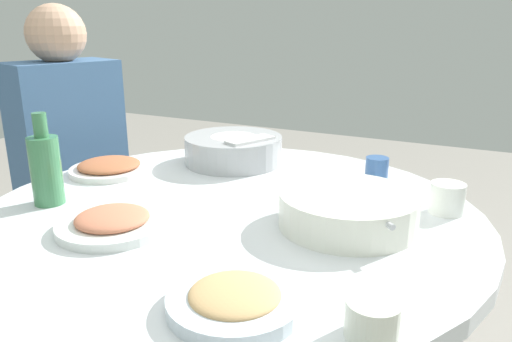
{
  "coord_description": "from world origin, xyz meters",
  "views": [
    {
      "loc": [
        0.93,
        0.53,
        1.17
      ],
      "look_at": [
        -0.09,
        0.02,
        0.82
      ],
      "focal_mm": 34.52,
      "sensor_mm": 36.0,
      "label": 1
    }
  ],
  "objects": [
    {
      "name": "round_dining_table",
      "position": [
        0.0,
        0.0,
        0.63
      ],
      "size": [
        1.16,
        1.16,
        0.75
      ],
      "color": "#99999E",
      "rests_on": "ground"
    },
    {
      "name": "rice_bowl",
      "position": [
        -0.34,
        -0.18,
        0.79
      ],
      "size": [
        0.3,
        0.3,
        0.09
      ],
      "color": "#B2B5BA",
      "rests_on": "round_dining_table"
    },
    {
      "name": "soup_bowl",
      "position": [
        -0.03,
        0.27,
        0.78
      ],
      "size": [
        0.29,
        0.29,
        0.07
      ],
      "color": "white",
      "rests_on": "round_dining_table"
    },
    {
      "name": "dish_shrimp",
      "position": [
        0.21,
        -0.16,
        0.76
      ],
      "size": [
        0.23,
        0.23,
        0.04
      ],
      "color": "white",
      "rests_on": "round_dining_table"
    },
    {
      "name": "dish_tofu_braise",
      "position": [
        -0.09,
        -0.45,
        0.76
      ],
      "size": [
        0.22,
        0.22,
        0.04
      ],
      "color": "white",
      "rests_on": "round_dining_table"
    },
    {
      "name": "dish_noodles",
      "position": [
        0.36,
        0.21,
        0.76
      ],
      "size": [
        0.21,
        0.21,
        0.04
      ],
      "color": "silver",
      "rests_on": "round_dining_table"
    },
    {
      "name": "green_bottle",
      "position": [
        0.16,
        -0.4,
        0.83
      ],
      "size": [
        0.07,
        0.07,
        0.22
      ],
      "color": "#408253",
      "rests_on": "round_dining_table"
    },
    {
      "name": "tea_cup_near",
      "position": [
        0.33,
        0.41,
        0.77
      ],
      "size": [
        0.08,
        0.08,
        0.05
      ],
      "primitive_type": "cylinder",
      "color": "white",
      "rests_on": "round_dining_table"
    },
    {
      "name": "tea_cup_far",
      "position": [
        -0.37,
        0.25,
        0.78
      ],
      "size": [
        0.06,
        0.06,
        0.06
      ],
      "primitive_type": "cylinder",
      "color": "#365D9C",
      "rests_on": "round_dining_table"
    },
    {
      "name": "tea_cup_side",
      "position": [
        -0.2,
        0.45,
        0.78
      ],
      "size": [
        0.08,
        0.08,
        0.07
      ],
      "primitive_type": "cylinder",
      "color": "white",
      "rests_on": "round_dining_table"
    },
    {
      "name": "stool_for_diner_left",
      "position": [
        -0.25,
        -0.78,
        0.23
      ],
      "size": [
        0.36,
        0.36,
        0.46
      ],
      "primitive_type": "cylinder",
      "color": "brown",
      "rests_on": "ground"
    },
    {
      "name": "diner_left",
      "position": [
        -0.25,
        -0.78,
        0.78
      ],
      "size": [
        0.41,
        0.42,
        0.76
      ],
      "color": "#2D333D",
      "rests_on": "stool_for_diner_left"
    }
  ]
}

